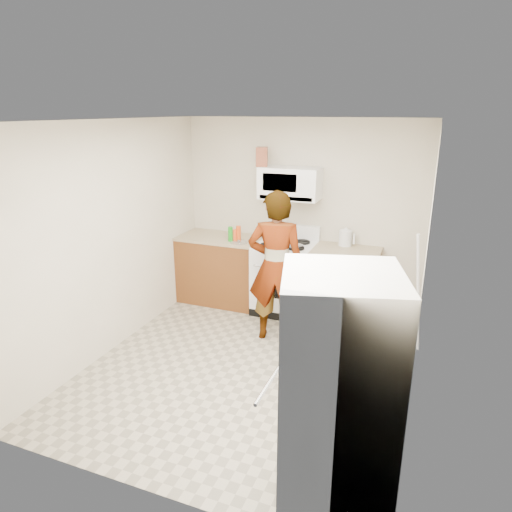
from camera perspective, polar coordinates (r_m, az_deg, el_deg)
The scene contains 20 objects.
floor at distance 4.96m, azimuth -0.72°, elevation -13.62°, with size 3.60×3.60×0.00m, color gray.
back_wall at distance 6.08m, azimuth 5.59°, elevation 5.04°, with size 3.20×0.02×2.50m, color beige.
right_wall at distance 4.14m, azimuth 20.07°, elevation -2.18°, with size 0.02×3.60×2.50m, color beige.
cabinet_left at distance 6.39m, azimuth -4.38°, elevation -1.77°, with size 1.12×0.62×0.90m, color brown.
counter_left at distance 6.25m, azimuth -4.48°, elevation 2.27°, with size 1.14×0.64×0.04m, color #9C8469.
cabinet_right at distance 5.89m, azimuth 10.93°, elevation -3.79°, with size 0.80×0.62×0.90m, color brown.
counter_right at distance 5.74m, azimuth 11.21°, elevation 0.55°, with size 0.82×0.64×0.04m, color #9C8469.
gas_range at distance 6.04m, azimuth 3.66°, elevation -2.57°, with size 0.76×0.65×1.13m.
microwave at distance 5.85m, azimuth 4.28°, elevation 9.06°, with size 0.76×0.38×0.40m, color white.
person at distance 5.18m, azimuth 2.51°, elevation -1.39°, with size 0.64×0.42×1.77m, color tan.
fridge at distance 3.05m, azimuth 9.96°, elevation -17.33°, with size 0.70×0.70×1.70m, color silver.
kettle at distance 5.90m, azimuth 11.11°, elevation 2.22°, with size 0.16×0.16×0.20m, color silver.
jug at distance 5.89m, azimuth 0.74°, elevation 12.31°, with size 0.14×0.14×0.24m, color brown.
saucepan at distance 6.07m, azimuth 2.05°, elevation 2.73°, with size 0.20×0.20×0.11m, color #A9AAAE.
tray at distance 5.76m, azimuth 4.42°, elevation 1.32°, with size 0.25×0.16×0.05m, color white.
bottle_spray at distance 5.98m, azimuth -2.20°, elevation 2.80°, with size 0.06×0.06×0.21m, color #D2420F.
bottle_hot_sauce at distance 6.00m, azimuth -2.65°, elevation 2.62°, with size 0.05×0.05×0.16m, color #F44D1B.
bottle_green_cap at distance 5.98m, azimuth -3.22°, elevation 2.75°, with size 0.06×0.06×0.19m, color #188818.
pot_lid at distance 5.94m, azimuth -2.18°, elevation 1.72°, with size 0.23×0.23×0.01m, color white.
broom at distance 5.16m, azimuth 19.60°, elevation -4.63°, with size 0.03×0.03×1.42m, color silver.
Camera 1 is at (1.59, -3.92, 2.60)m, focal length 32.00 mm.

